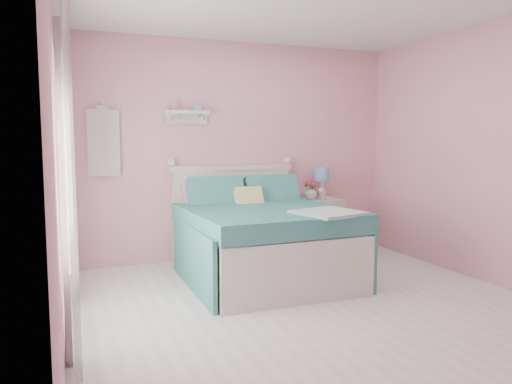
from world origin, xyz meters
TOP-DOWN VIEW (x-y plane):
  - floor at (0.00, 0.00)m, footprint 4.50×4.50m
  - room_shell at (0.00, 0.00)m, footprint 4.50×4.50m
  - bed at (-0.08, 1.27)m, footprint 1.60×1.98m
  - nightstand at (1.01, 1.99)m, footprint 0.48×0.48m
  - table_lamp at (1.07, 2.06)m, footprint 0.20×0.20m
  - vase at (0.89, 2.01)m, footprint 0.18×0.18m
  - teacup at (0.99, 1.89)m, footprint 0.11×0.11m
  - roses at (0.89, 2.01)m, footprint 0.14×0.11m
  - wall_shelf at (-0.63, 2.19)m, footprint 0.50×0.15m
  - hanging_dress at (-1.55, 2.18)m, footprint 0.34×0.03m
  - french_door at (-1.97, 0.40)m, footprint 0.04×1.32m
  - curtain_near at (-1.92, -0.34)m, footprint 0.04×0.40m
  - curtain_far at (-1.92, 1.14)m, footprint 0.04×0.40m

SIDE VIEW (x-z plane):
  - floor at x=0.00m, z-range 0.00..0.00m
  - nightstand at x=1.01m, z-range 0.00..0.70m
  - bed at x=-0.08m, z-range -0.17..0.96m
  - teacup at x=0.99m, z-range 0.70..0.77m
  - vase at x=0.89m, z-range 0.70..0.87m
  - roses at x=0.89m, z-range 0.85..0.97m
  - table_lamp at x=1.07m, z-range 0.78..1.18m
  - french_door at x=-1.97m, z-range -0.01..2.15m
  - curtain_near at x=-1.92m, z-range 0.02..2.34m
  - curtain_far at x=-1.92m, z-range 0.02..2.34m
  - hanging_dress at x=-1.55m, z-range 1.04..1.76m
  - room_shell at x=0.00m, z-range -0.67..3.83m
  - wall_shelf at x=-0.63m, z-range 1.61..1.86m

